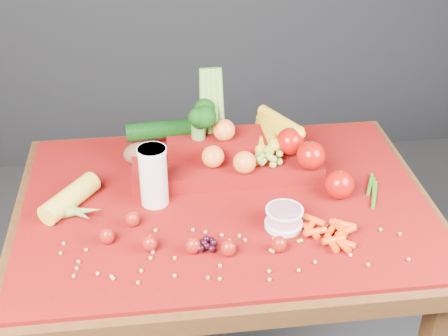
{
  "coord_description": "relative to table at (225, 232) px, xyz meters",
  "views": [
    {
      "loc": [
        -0.17,
        -1.33,
        1.71
      ],
      "look_at": [
        0.0,
        0.02,
        0.85
      ],
      "focal_mm": 50.0,
      "sensor_mm": 36.0,
      "label": 1
    }
  ],
  "objects": [
    {
      "name": "green_bean_pile",
      "position": [
        0.4,
        -0.01,
        0.11
      ],
      "size": [
        0.14,
        0.12,
        0.01
      ],
      "primitive_type": null,
      "color": "#2A5E15",
      "rests_on": "red_cloth"
    },
    {
      "name": "strawberry_scatter",
      "position": [
        -0.13,
        -0.17,
        0.13
      ],
      "size": [
        0.44,
        0.18,
        0.05
      ],
      "color": "maroon",
      "rests_on": "red_cloth"
    },
    {
      "name": "table",
      "position": [
        0.0,
        0.0,
        0.0
      ],
      "size": [
        1.1,
        0.8,
        0.75
      ],
      "color": "#34190B",
      "rests_on": "ground"
    },
    {
      "name": "baby_carrot_pile",
      "position": [
        0.23,
        -0.18,
        0.12
      ],
      "size": [
        0.17,
        0.17,
        0.03
      ],
      "primitive_type": null,
      "color": "#D33A07",
      "rests_on": "red_cloth"
    },
    {
      "name": "yogurt_bowl",
      "position": [
        0.13,
        -0.13,
        0.13
      ],
      "size": [
        0.09,
        0.09,
        0.05
      ],
      "rotation": [
        0.0,
        0.0,
        -0.37
      ],
      "color": "silver",
      "rests_on": "red_cloth"
    },
    {
      "name": "soybean_scatter",
      "position": [
        0.0,
        -0.2,
        0.11
      ],
      "size": [
        0.84,
        0.24,
        0.01
      ],
      "primitive_type": null,
      "color": "#A48D47",
      "rests_on": "red_cloth"
    },
    {
      "name": "produce_mound",
      "position": [
        0.05,
        0.16,
        0.16
      ],
      "size": [
        0.59,
        0.37,
        0.27
      ],
      "color": "#660D03",
      "rests_on": "red_cloth"
    },
    {
      "name": "potato",
      "position": [
        -0.22,
        0.21,
        0.14
      ],
      "size": [
        0.1,
        0.07,
        0.07
      ],
      "primitive_type": "ellipsoid",
      "color": "#4F311E",
      "rests_on": "red_cloth"
    },
    {
      "name": "milk_glass",
      "position": [
        -0.18,
        0.01,
        0.19
      ],
      "size": [
        0.08,
        0.08,
        0.16
      ],
      "rotation": [
        0.0,
        0.0,
        -0.21
      ],
      "color": "beige",
      "rests_on": "red_cloth"
    },
    {
      "name": "red_cloth",
      "position": [
        0.0,
        0.0,
        0.1
      ],
      "size": [
        1.05,
        0.75,
        0.01
      ],
      "primitive_type": "cube",
      "color": "#660D03",
      "rests_on": "table"
    },
    {
      "name": "dark_grape_cluster",
      "position": [
        -0.06,
        -0.19,
        0.12
      ],
      "size": [
        0.06,
        0.05,
        0.03
      ],
      "primitive_type": null,
      "color": "black",
      "rests_on": "red_cloth"
    },
    {
      "name": "corn_ear",
      "position": [
        -0.39,
        -0.01,
        0.13
      ],
      "size": [
        0.25,
        0.27,
        0.06
      ],
      "rotation": [
        0.0,
        0.0,
        0.95
      ],
      "color": "gold",
      "rests_on": "red_cloth"
    }
  ]
}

